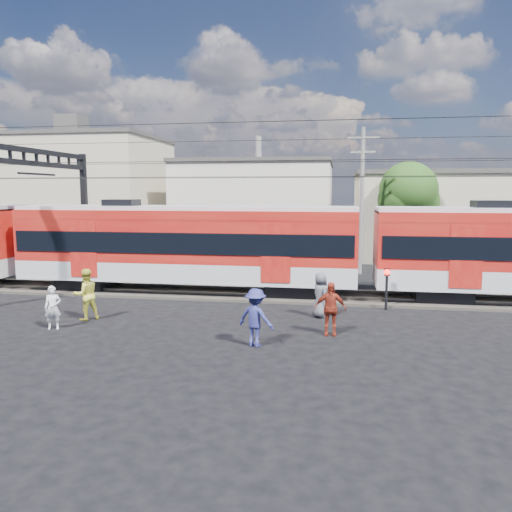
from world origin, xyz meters
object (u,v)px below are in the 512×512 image
(pedestrian_a, at_px, (53,308))
(crossing_signal, at_px, (387,281))
(commuter_train, at_px, (191,243))
(pedestrian_c, at_px, (256,318))

(pedestrian_a, xyz_separation_m, crossing_signal, (11.94, 4.87, 0.43))
(commuter_train, xyz_separation_m, pedestrian_c, (4.42, -7.69, -1.48))
(commuter_train, distance_m, crossing_signal, 9.24)
(pedestrian_a, relative_size, crossing_signal, 0.89)
(pedestrian_a, relative_size, pedestrian_c, 0.84)
(pedestrian_a, xyz_separation_m, pedestrian_c, (7.42, -0.79, 0.15))
(pedestrian_a, bearing_deg, pedestrian_c, -26.76)
(pedestrian_a, bearing_deg, commuter_train, 45.81)
(commuter_train, distance_m, pedestrian_a, 7.70)
(commuter_train, height_order, pedestrian_c, commuter_train)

